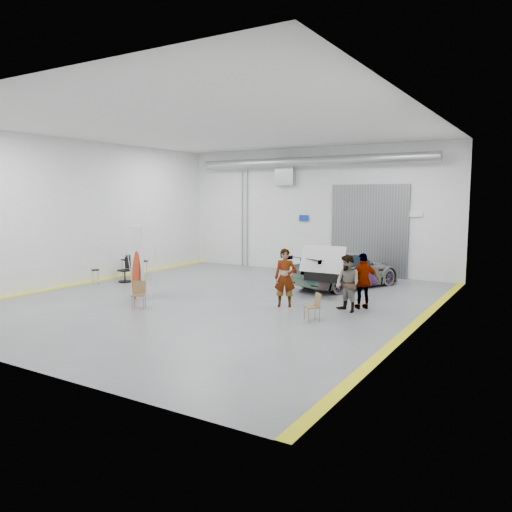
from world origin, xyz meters
The scene contains 13 objects.
ground centered at (0.00, 0.00, 0.00)m, with size 16.00×16.00×0.00m, color slate.
room_shell centered at (0.24, 2.22, 4.08)m, with size 14.02×16.18×6.01m.
sedan_car centered at (2.96, 4.73, 0.72)m, with size 2.03×4.98×1.44m, color white.
person_a centered at (2.53, 0.25, 0.97)m, with size 0.71×0.46×1.95m, color #8F6B4E.
person_b centered at (4.58, 0.60, 0.91)m, with size 0.89×0.68×1.83m, color slate.
person_c centered at (4.86, 1.29, 0.92)m, with size 1.06×0.44×1.84m, color brown.
surfboard_display centered at (-2.54, -1.41, 1.15)m, with size 0.79×0.34×2.83m.
folding_chair_near centered at (-1.43, -2.50, 0.28)m, with size 0.58×0.63×0.89m.
folding_chair_far centered at (4.14, -1.10, 0.26)m, with size 0.55×0.62×0.84m.
shop_stool centered at (-6.06, -0.26, 0.33)m, with size 0.34×0.34×0.66m.
work_table centered at (-6.02, 1.87, 0.83)m, with size 1.45×1.00×1.08m.
office_chair centered at (-5.57, 0.97, 0.45)m, with size 0.55×0.55×1.03m.
trunk_lid centered at (2.96, 2.49, 1.46)m, with size 1.68×1.02×0.04m, color silver.
Camera 1 is at (10.16, -14.24, 3.65)m, focal length 35.00 mm.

